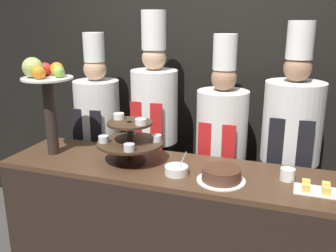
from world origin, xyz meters
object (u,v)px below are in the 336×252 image
object	(u,v)px
fruit_pedestal	(45,87)
serving_bowl_near	(176,170)
cup_white	(288,174)
chef_right	(290,144)
chef_center_left	(155,124)
chef_center_right	(221,144)
cake_round	(221,175)
cake_square_tray	(316,188)
chef_left	(98,129)
tiered_stand	(130,138)

from	to	relation	value
fruit_pedestal	serving_bowl_near	distance (m)	1.07
cup_white	chef_right	distance (m)	0.53
chef_center_left	chef_center_right	world-z (taller)	chef_center_left
cake_round	cake_square_tray	bearing A→B (deg)	4.23
cake_square_tray	chef_right	world-z (taller)	chef_right
serving_bowl_near	chef_center_left	bearing A→B (deg)	121.22
serving_bowl_near	chef_left	world-z (taller)	chef_left
tiered_stand	chef_center_right	distance (m)	0.78
cake_round	serving_bowl_near	world-z (taller)	serving_bowl_near
cake_round	chef_left	size ratio (longest dim) A/B	0.16
cup_white	cake_square_tray	xyz separation A→B (m)	(0.16, -0.11, -0.02)
chef_right	cup_white	bearing A→B (deg)	-89.69
cake_square_tray	cup_white	bearing A→B (deg)	144.96
tiered_stand	serving_bowl_near	bearing A→B (deg)	-16.34
tiered_stand	chef_center_left	world-z (taller)	chef_center_left
serving_bowl_near	chef_right	world-z (taller)	chef_right
serving_bowl_near	chef_center_right	distance (m)	0.68
cake_round	cup_white	distance (m)	0.40
cake_round	cup_white	xyz separation A→B (m)	(0.37, 0.15, -0.00)
cake_round	chef_right	bearing A→B (deg)	61.30
chef_center_left	chef_center_right	bearing A→B (deg)	-0.01
tiered_stand	fruit_pedestal	distance (m)	0.69
chef_center_right	fruit_pedestal	bearing A→B (deg)	-151.18
serving_bowl_near	chef_right	bearing A→B (deg)	45.54
chef_center_left	chef_center_right	xyz separation A→B (m)	(0.55, -0.00, -0.11)
cake_square_tray	chef_center_left	size ratio (longest dim) A/B	0.12
cake_square_tray	chef_center_left	distance (m)	1.38
cake_round	chef_center_right	size ratio (longest dim) A/B	0.16
serving_bowl_near	chef_center_left	distance (m)	0.78
tiered_stand	chef_left	world-z (taller)	chef_left
chef_right	chef_center_right	bearing A→B (deg)	180.00
tiered_stand	serving_bowl_near	distance (m)	0.40
serving_bowl_near	chef_center_left	size ratio (longest dim) A/B	0.08
tiered_stand	fruit_pedestal	xyz separation A→B (m)	(-0.60, -0.05, 0.32)
chef_center_left	cup_white	bearing A→B (deg)	-26.34
cake_round	chef_left	xyz separation A→B (m)	(-1.21, 0.68, -0.03)
cup_white	serving_bowl_near	size ratio (longest dim) A/B	0.56
fruit_pedestal	chef_right	bearing A→B (deg)	20.70
serving_bowl_near	chef_center_right	size ratio (longest dim) A/B	0.09
cake_round	chef_right	world-z (taller)	chef_right
cup_white	chef_left	world-z (taller)	chef_left
cake_square_tray	chef_center_right	bearing A→B (deg)	136.39
fruit_pedestal	chef_left	size ratio (longest dim) A/B	0.39
cake_square_tray	serving_bowl_near	world-z (taller)	serving_bowl_near
tiered_stand	chef_right	world-z (taller)	chef_right
cake_round	cup_white	size ratio (longest dim) A/B	3.33
tiered_stand	serving_bowl_near	size ratio (longest dim) A/B	2.85
chef_left	cake_square_tray	bearing A→B (deg)	-20.03
chef_center_left	cake_square_tray	bearing A→B (deg)	-27.55
fruit_pedestal	tiered_stand	bearing A→B (deg)	4.81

